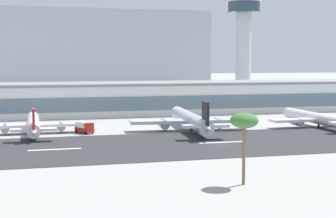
% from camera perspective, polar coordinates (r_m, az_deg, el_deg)
% --- Properties ---
extents(ground_plane, '(1400.00, 1400.00, 0.00)m').
position_cam_1_polar(ground_plane, '(126.43, 5.97, -3.99)').
color(ground_plane, '#9E9E99').
extents(runway_strip, '(800.00, 40.56, 0.08)m').
position_cam_1_polar(runway_strip, '(130.05, 5.36, -3.71)').
color(runway_strip, '#2D2D30').
rests_on(runway_strip, ground_plane).
extents(runway_centreline_dash_3, '(12.00, 1.20, 0.01)m').
position_cam_1_polar(runway_centreline_dash_3, '(122.30, -12.35, -4.36)').
color(runway_centreline_dash_3, white).
rests_on(runway_centreline_dash_3, runway_strip).
extents(runway_centreline_dash_4, '(12.00, 1.20, 0.01)m').
position_cam_1_polar(runway_centreline_dash_4, '(130.57, 5.98, -3.66)').
color(runway_centreline_dash_4, white).
rests_on(runway_centreline_dash_4, runway_strip).
extents(terminal_building, '(218.84, 28.02, 12.15)m').
position_cam_1_polar(terminal_building, '(201.89, -2.42, 1.24)').
color(terminal_building, silver).
rests_on(terminal_building, ground_plane).
extents(control_tower, '(16.71, 16.71, 50.08)m').
position_cam_1_polar(control_tower, '(258.18, 8.29, 7.77)').
color(control_tower, silver).
rests_on(control_tower, ground_plane).
extents(distant_hotel_block, '(137.99, 33.17, 49.14)m').
position_cam_1_polar(distant_hotel_block, '(303.91, -8.74, 6.03)').
color(distant_hotel_block, '#A8B2BC').
rests_on(distant_hotel_block, ground_plane).
extents(airliner_red_tail_gate_0, '(33.54, 40.22, 8.40)m').
position_cam_1_polar(airliner_red_tail_gate_0, '(149.56, -14.56, -1.66)').
color(airliner_red_tail_gate_0, white).
rests_on(airliner_red_tail_gate_0, ground_plane).
extents(airliner_black_tail_gate_1, '(36.02, 47.27, 9.87)m').
position_cam_1_polar(airliner_black_tail_gate_1, '(151.10, 2.57, -1.24)').
color(airliner_black_tail_gate_1, silver).
rests_on(airliner_black_tail_gate_1, ground_plane).
extents(airliner_blue_tail_gate_2, '(30.73, 39.41, 8.22)m').
position_cam_1_polar(airliner_blue_tail_gate_2, '(166.38, 16.18, -1.03)').
color(airliner_blue_tail_gate_2, silver).
rests_on(airliner_blue_tail_gate_2, ground_plane).
extents(service_box_truck_1, '(5.11, 6.39, 3.25)m').
position_cam_1_polar(service_box_truck_1, '(147.83, -9.16, -1.98)').
color(service_box_truck_1, '#B2231E').
rests_on(service_box_truck_1, ground_plane).
extents(palm_tree_2, '(4.66, 4.66, 11.92)m').
position_cam_1_polar(palm_tree_2, '(85.62, 8.37, -1.44)').
color(palm_tree_2, brown).
rests_on(palm_tree_2, ground_plane).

